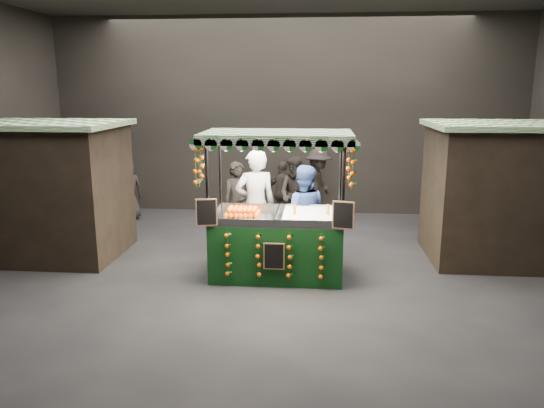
{
  "coord_description": "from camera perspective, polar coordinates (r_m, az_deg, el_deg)",
  "views": [
    {
      "loc": [
        0.83,
        -8.39,
        3.23
      ],
      "look_at": [
        0.04,
        0.5,
        1.21
      ],
      "focal_mm": 34.26,
      "sensor_mm": 36.0,
      "label": 1
    }
  ],
  "objects": [
    {
      "name": "neighbour_stall_left",
      "position": [
        10.92,
        -23.65,
        1.51
      ],
      "size": [
        3.0,
        2.2,
        2.6
      ],
      "color": "black",
      "rests_on": "ground"
    },
    {
      "name": "shopper_2",
      "position": [
        12.37,
        1.22,
        1.21
      ],
      "size": [
        0.97,
        0.72,
        1.52
      ],
      "rotation": [
        0.0,
        0.0,
        2.69
      ],
      "color": "#2B2823",
      "rests_on": "ground"
    },
    {
      "name": "market_hall",
      "position": [
        8.43,
        -0.59,
        13.76
      ],
      "size": [
        12.1,
        10.1,
        5.05
      ],
      "color": "black",
      "rests_on": "ground"
    },
    {
      "name": "shopper_3",
      "position": [
        12.77,
        5.09,
        2.12
      ],
      "size": [
        1.02,
        1.31,
        1.78
      ],
      "rotation": [
        0.0,
        0.0,
        1.21
      ],
      "color": "black",
      "rests_on": "ground"
    },
    {
      "name": "vendor_blue",
      "position": [
        9.71,
        3.41,
        -1.07
      ],
      "size": [
        0.9,
        0.71,
        1.84
      ],
      "rotation": [
        0.0,
        0.0,
        3.13
      ],
      "color": "navy",
      "rests_on": "ground"
    },
    {
      "name": "neighbour_stall_right",
      "position": [
        10.69,
        24.49,
        1.21
      ],
      "size": [
        3.0,
        2.2,
        2.6
      ],
      "color": "black",
      "rests_on": "ground"
    },
    {
      "name": "vendor_grey",
      "position": [
        9.81,
        -1.82,
        -0.1
      ],
      "size": [
        0.89,
        0.71,
        2.11
      ],
      "rotation": [
        0.0,
        0.0,
        3.45
      ],
      "color": "gray",
      "rests_on": "ground"
    },
    {
      "name": "juice_stall",
      "position": [
        8.94,
        0.63,
        -3.2
      ],
      "size": [
        2.59,
        1.52,
        2.51
      ],
      "color": "black",
      "rests_on": "ground"
    },
    {
      "name": "shopper_4",
      "position": [
        13.29,
        -15.59,
        1.56
      ],
      "size": [
        0.88,
        0.86,
        1.53
      ],
      "rotation": [
        0.0,
        0.0,
        3.86
      ],
      "color": "black",
      "rests_on": "ground"
    },
    {
      "name": "shopper_1",
      "position": [
        11.64,
        2.68,
        0.99
      ],
      "size": [
        1.03,
        0.93,
        1.73
      ],
      "rotation": [
        0.0,
        0.0,
        -0.4
      ],
      "color": "black",
      "rests_on": "ground"
    },
    {
      "name": "shopper_0",
      "position": [
        10.84,
        -3.75,
        0.1
      ],
      "size": [
        0.74,
        0.62,
        1.73
      ],
      "rotation": [
        0.0,
        0.0,
        0.37
      ],
      "color": "black",
      "rests_on": "ground"
    },
    {
      "name": "ground",
      "position": [
        9.03,
        -0.54,
        -8.24
      ],
      "size": [
        12.0,
        12.0,
        0.0
      ],
      "primitive_type": "plane",
      "color": "black",
      "rests_on": "ground"
    }
  ]
}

